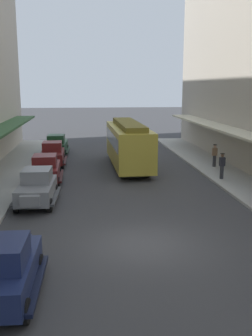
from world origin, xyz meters
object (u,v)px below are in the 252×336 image
Objects in this scene: parked_car_5 at (37,186)px; pedestrian_2 at (215,155)px; streetcar at (128,143)px; pedestrian_4 at (222,166)px; parked_car_0 at (45,168)px; parked_car_4 at (3,268)px; parked_car_3 at (57,145)px; parked_car_1 at (52,154)px.

pedestrian_2 is at bearing 32.48° from parked_car_5.
parked_car_5 is 0.45× the size of streetcar.
streetcar is 7.48m from pedestrian_4.
streetcar is at bearing 170.29° from pedestrian_2.
streetcar is (5.80, 4.22, 0.96)m from parked_car_0.
pedestrian_2 is at bearing 14.47° from parked_car_0.
parked_car_4 is at bearing -89.59° from parked_car_0.
parked_car_4 reaches higher than pedestrian_2.
parked_car_3 is 1.00× the size of parked_car_4.
parked_car_3 is 14.15m from pedestrian_2.
parked_car_0 is 10.44m from parked_car_3.
parked_car_5 is at bearing -90.14° from parked_car_3.
streetcar is at bearing 138.51° from pedestrian_4.
parked_car_1 is 2.55× the size of pedestrian_2.
parked_car_3 is 15.04m from parked_car_5.
streetcar reaches higher than parked_car_3.
pedestrian_2 and pedestrian_4 have the same top height.
parked_car_4 is (0.10, -14.02, 0.00)m from parked_car_0.
parked_car_0 is 0.44× the size of streetcar.
streetcar is at bearing 56.66° from parked_car_5.
pedestrian_4 is at bearing -28.84° from parked_car_1.
parked_car_0 is at bearing -90.14° from parked_car_3.
parked_car_4 is 2.57× the size of pedestrian_4.
parked_car_4 and parked_car_5 have the same top height.
streetcar is 6.51m from pedestrian_2.
streetcar is (5.77, -6.22, 0.96)m from parked_car_3.
parked_car_5 is 14.41m from pedestrian_2.
parked_car_4 is 17.44m from pedestrian_4.
streetcar reaches higher than parked_car_4.
parked_car_3 is 2.58× the size of pedestrian_2.
parked_car_3 is (0.03, 10.44, 0.00)m from parked_car_0.
pedestrian_4 is at bearing -3.52° from parked_car_0.
parked_car_3 is at bearing 135.50° from pedestrian_4.
parked_car_4 is 9.41m from parked_car_5.
pedestrian_4 is (11.33, -11.13, 0.07)m from parked_car_3.
streetcar is (5.78, -1.33, 0.96)m from parked_car_1.
parked_car_3 is at bearing 89.86° from parked_car_0.
parked_car_4 is at bearing -107.34° from streetcar.
parked_car_1 is (0.02, 5.55, 0.00)m from parked_car_0.
parked_car_3 is 2.58× the size of pedestrian_4.
parked_car_1 is 19.56m from parked_car_4.
parked_car_5 is at bearing -147.52° from pedestrian_2.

